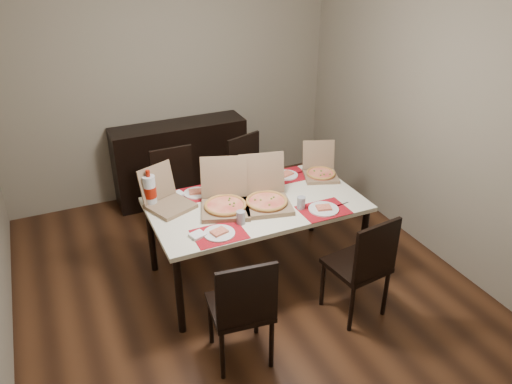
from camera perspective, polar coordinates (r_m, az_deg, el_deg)
ground at (r=4.60m, az=-1.73°, el=-10.16°), size 3.80×4.00×0.02m
room_walls at (r=4.17m, az=-4.45°, el=12.65°), size 3.84×4.02×2.62m
sideboard at (r=5.82m, az=-8.62°, el=3.53°), size 1.50×0.40×0.90m
dining_table at (r=4.30m, az=-0.00°, el=-1.96°), size 1.80×1.00×0.75m
chair_near_left at (r=3.54m, az=-1.56°, el=-13.01°), size 0.47×0.47×0.93m
chair_near_right at (r=4.02m, az=12.16°, el=-8.01°), size 0.47×0.47×0.93m
chair_far_left at (r=5.02m, az=-9.03°, el=0.11°), size 0.42×0.42×0.93m
chair_far_right at (r=5.27m, az=-0.56°, el=1.87°), size 0.53×0.53×0.93m
setting_near_left at (r=3.87m, az=-3.85°, el=-4.30°), size 0.48×0.30×0.11m
setting_near_right at (r=4.18m, az=7.05°, el=-1.76°), size 0.46×0.30×0.11m
setting_far_left at (r=4.42m, az=-6.51°, el=-0.01°), size 0.49×0.30×0.11m
setting_far_right at (r=4.68m, az=2.81°, el=1.90°), size 0.52×0.30×0.11m
napkin_loose at (r=4.29m, az=0.49°, el=-0.90°), size 0.16×0.16×0.02m
pizza_box_center at (r=4.20m, az=1.13°, el=-0.76°), size 0.48×0.51×0.39m
pizza_box_right at (r=4.74m, az=7.35°, el=2.38°), size 0.40×0.42×0.31m
pizza_box_left at (r=4.25m, az=-10.12°, el=-0.93°), size 0.45×0.47×0.33m
pizza_box_extra at (r=4.15m, az=-3.54°, el=-1.22°), size 0.51×0.54×0.39m
faina_plate at (r=4.23m, az=-4.52°, el=-1.34°), size 0.24×0.24×0.03m
dip_bowl at (r=4.41m, az=0.96°, el=0.06°), size 0.16×0.16×0.03m
soda_bottle at (r=4.25m, az=-12.04°, el=0.11°), size 0.11×0.11×0.33m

